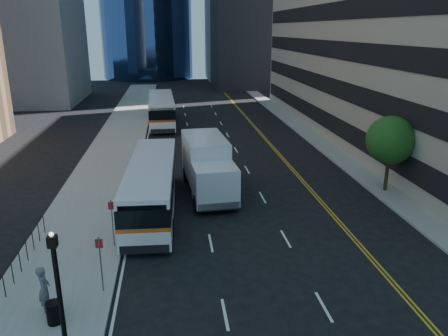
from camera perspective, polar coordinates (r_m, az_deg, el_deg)
name	(u,v)px	position (r m, az deg, el deg)	size (l,w,h in m)	color
ground	(286,258)	(21.88, 8.12, -11.56)	(160.00, 160.00, 0.00)	black
sidewalk_west	(120,140)	(44.95, -13.44, 3.63)	(5.00, 90.00, 0.15)	gray
sidewalk_east	(309,134)	(46.88, 11.01, 4.36)	(2.00, 90.00, 0.15)	gray
street_tree	(391,140)	(30.81, 20.94, 3.41)	(3.20, 3.20, 5.10)	#332114
lamp_post	(59,293)	(15.15, -20.73, -15.05)	(0.28, 0.28, 4.56)	black
bus_front	(152,185)	(26.58, -9.38, -2.23)	(3.02, 12.01, 3.08)	silver
bus_rear	(161,109)	(51.50, -8.18, 7.62)	(3.11, 12.66, 3.25)	white
box_truck	(208,166)	(29.09, -2.14, 0.29)	(3.23, 7.85, 3.67)	silver
trash_can	(54,312)	(18.22, -21.30, -17.17)	(0.57, 0.57, 0.86)	black
pedestrian	(44,289)	(18.72, -22.44, -14.40)	(0.69, 0.46, 1.90)	#57565E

